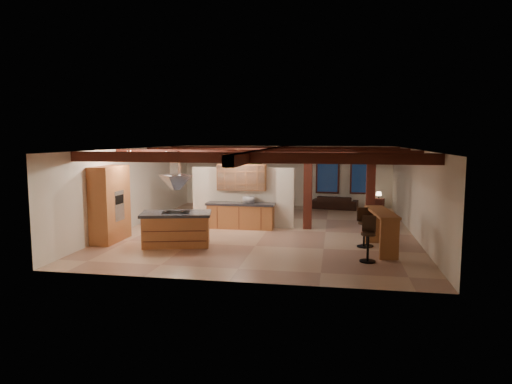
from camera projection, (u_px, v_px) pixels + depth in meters
ground at (267, 230)px, 16.35m from camera, size 12.00×12.00×0.00m
room_walls at (267, 181)px, 16.14m from camera, size 12.00×12.00×12.00m
ceiling_beams at (268, 153)px, 16.02m from camera, size 10.00×12.00×0.28m
timber_posts at (339, 181)px, 16.20m from camera, size 2.50×0.30×2.90m
partition_wall at (243, 197)px, 16.88m from camera, size 3.80×0.18×2.20m
pantry_cabinet at (110, 204)px, 14.46m from camera, size 0.67×1.60×2.40m
back_counter at (241, 215)px, 16.57m from camera, size 2.50×0.66×0.94m
upper_display_cabinet at (242, 177)px, 16.61m from camera, size 1.80×0.36×0.95m
range_hood at (176, 188)px, 13.78m from camera, size 1.10×1.10×1.40m
back_windows at (345, 176)px, 21.50m from camera, size 2.70×0.07×1.70m
framed_art at (255, 170)px, 22.21m from camera, size 0.65×0.05×0.85m
recessed_cans at (180, 151)px, 14.55m from camera, size 3.16×2.46×0.03m
kitchen_island at (176, 229)px, 13.93m from camera, size 2.30×1.58×1.04m
dining_table at (264, 207)px, 19.71m from camera, size 1.88×1.46×0.58m
sofa at (335, 202)px, 21.18m from camera, size 2.15×1.11×0.60m
microwave at (249, 200)px, 16.45m from camera, size 0.47×0.36×0.23m
bar_counter at (381, 224)px, 13.27m from camera, size 0.84×2.29×1.17m
side_table at (378, 204)px, 20.74m from camera, size 0.57×0.57×0.54m
table_lamp at (379, 194)px, 20.68m from camera, size 0.26×0.26×0.31m
bar_stool_a at (368, 239)px, 12.11m from camera, size 0.42×0.44×1.21m
bar_stool_b at (367, 227)px, 13.84m from camera, size 0.40×0.40×1.15m
bar_stool_c at (364, 227)px, 13.75m from camera, size 0.43×0.44×1.18m
dining_chairs at (264, 201)px, 19.68m from camera, size 2.05×2.05×1.11m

